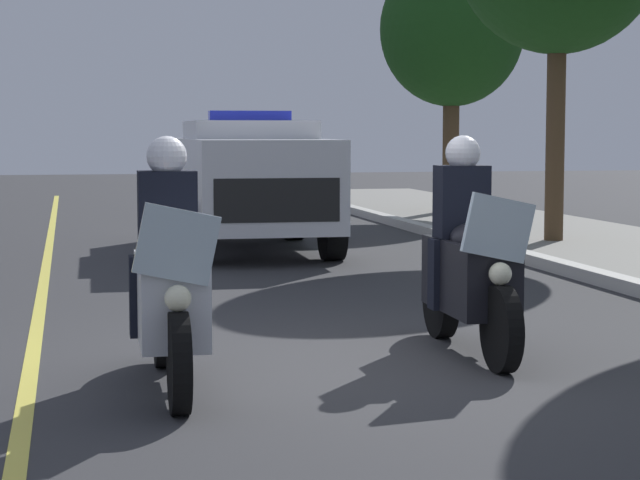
{
  "coord_description": "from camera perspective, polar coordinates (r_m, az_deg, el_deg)",
  "views": [
    {
      "loc": [
        8.59,
        -1.93,
        1.75
      ],
      "look_at": [
        -0.37,
        0.0,
        0.9
      ],
      "focal_mm": 65.87,
      "sensor_mm": 36.0,
      "label": 1
    }
  ],
  "objects": [
    {
      "name": "ground_plane",
      "position": [
        8.98,
        0.5,
        -5.94
      ],
      "size": [
        80.0,
        80.0,
        0.0
      ],
      "primitive_type": "plane",
      "color": "#333335"
    },
    {
      "name": "lane_stripe_center",
      "position": [
        8.77,
        -13.92,
        -6.34
      ],
      "size": [
        48.0,
        0.12,
        0.01
      ],
      "primitive_type": "cube",
      "color": "#E0D14C",
      "rests_on": "ground"
    },
    {
      "name": "police_motorcycle_lead_left",
      "position": [
        8.04,
        -7.3,
        -2.26
      ],
      "size": [
        2.14,
        0.57,
        1.72
      ],
      "color": "black",
      "rests_on": "ground"
    },
    {
      "name": "police_motorcycle_lead_right",
      "position": [
        9.29,
        7.24,
        -1.24
      ],
      "size": [
        2.14,
        0.57,
        1.72
      ],
      "color": "black",
      "rests_on": "ground"
    },
    {
      "name": "police_suv",
      "position": [
        17.27,
        -3.38,
        3.03
      ],
      "size": [
        4.94,
        2.15,
        2.05
      ],
      "color": "silver",
      "rests_on": "ground"
    },
    {
      "name": "tree_behind_suv",
      "position": [
        24.48,
        6.43,
        10.1
      ],
      "size": [
        2.95,
        2.95,
        5.32
      ],
      "color": "#4C3823",
      "rests_on": "sidewalk_strip"
    }
  ]
}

